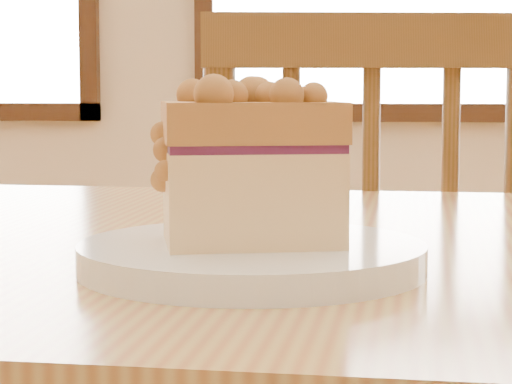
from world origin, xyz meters
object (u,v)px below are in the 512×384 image
cafe_chair_main (351,372)px  plate (252,258)px  cafe_table_main (166,362)px  cake_slice (250,162)px

cafe_chair_main → plate: cafe_chair_main is taller
cafe_chair_main → plate: bearing=76.7°
cafe_table_main → plate: 0.21m
cafe_table_main → plate: bearing=-56.6°
cafe_table_main → cake_slice: bearing=-56.9°
plate → cake_slice: 0.06m
cafe_table_main → cafe_chair_main: (0.15, 0.52, -0.16)m
cafe_chair_main → cake_slice: size_ratio=7.15×
cafe_chair_main → cake_slice: bearing=76.6°
plate → cafe_chair_main: bearing=84.3°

